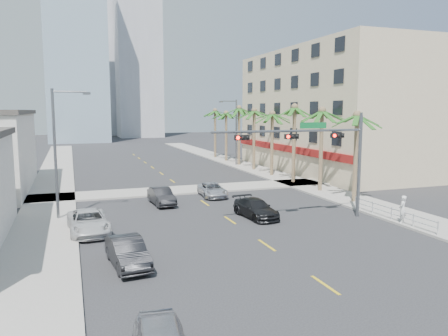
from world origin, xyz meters
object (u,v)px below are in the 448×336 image
car_parked_mid (127,252)px  car_parked_far (89,222)px  car_lane_center (212,190)px  car_lane_left (162,196)px  traffic_signal_mast (321,147)px  pedestrian (402,209)px  car_lane_right (256,208)px

car_parked_mid → car_parked_far: size_ratio=0.84×
car_lane_center → car_lane_left: bearing=-155.6°
traffic_signal_mast → car_lane_left: (-9.24, 8.63, -4.38)m
car_lane_left → car_lane_center: 5.21m
traffic_signal_mast → car_parked_far: traffic_signal_mast is taller
car_parked_mid → pedestrian: 18.19m
car_lane_center → pedestrian: size_ratio=2.38×
pedestrian → traffic_signal_mast: bearing=-68.3°
car_parked_far → car_lane_left: (5.89, 6.67, -0.02)m
car_lane_left → car_lane_center: (4.89, 1.80, -0.07)m
traffic_signal_mast → car_parked_mid: bearing=-160.9°
car_parked_mid → pedestrian: (18.10, 1.76, 0.37)m
car_parked_mid → car_parked_far: (-1.55, 6.67, 0.00)m
car_lane_left → car_lane_right: size_ratio=0.92×
car_lane_center → pedestrian: pedestrian is taller
car_lane_center → traffic_signal_mast: bearing=-63.1°
car_lane_right → car_lane_center: bearing=88.1°
car_parked_far → car_lane_right: (11.35, 0.23, -0.05)m
traffic_signal_mast → car_parked_far: bearing=172.6°
car_parked_far → car_lane_left: size_ratio=1.22×
car_parked_far → car_lane_right: bearing=-2.0°
car_parked_mid → car_lane_center: bearing=52.8°
car_parked_far → car_parked_mid: bearing=-80.1°
car_lane_left → pedestrian: 17.98m
traffic_signal_mast → car_parked_mid: size_ratio=2.62×
car_lane_right → pedestrian: (8.30, -5.14, 0.42)m
car_parked_mid → car_lane_right: (9.80, 6.90, -0.05)m
car_parked_mid → car_lane_center: size_ratio=0.97×
traffic_signal_mast → car_parked_mid: traffic_signal_mast is taller
car_parked_far → traffic_signal_mast: bearing=-10.6°
car_parked_mid → car_lane_right: size_ratio=0.94×
car_lane_right → car_parked_far: bearing=175.3°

